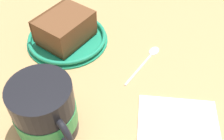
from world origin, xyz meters
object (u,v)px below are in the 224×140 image
cake_slice (65,28)px  tea_mug (45,111)px  teaspoon (149,56)px  folded_napkin (178,122)px  small_plate (67,38)px

cake_slice → tea_mug: (5.03, -22.25, 1.36)cm
teaspoon → folded_napkin: bearing=-64.8°
tea_mug → folded_napkin: bearing=15.8°
teaspoon → folded_napkin: size_ratio=0.93×
cake_slice → folded_napkin: (26.04, -16.32, -3.39)cm
tea_mug → folded_napkin: size_ratio=0.84×
teaspoon → folded_napkin: (7.16, -15.20, -0.05)cm
small_plate → teaspoon: 18.66cm
cake_slice → teaspoon: size_ratio=1.09×
tea_mug → folded_napkin: tea_mug is taller
teaspoon → small_plate: bearing=176.9°
cake_slice → folded_napkin: size_ratio=1.01×
small_plate → teaspoon: small_plate is taller
small_plate → tea_mug: bearing=-77.8°
tea_mug → teaspoon: bearing=56.8°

